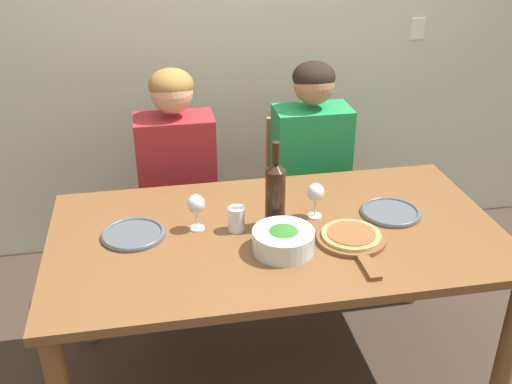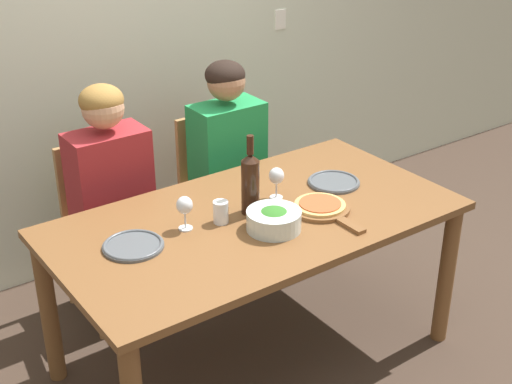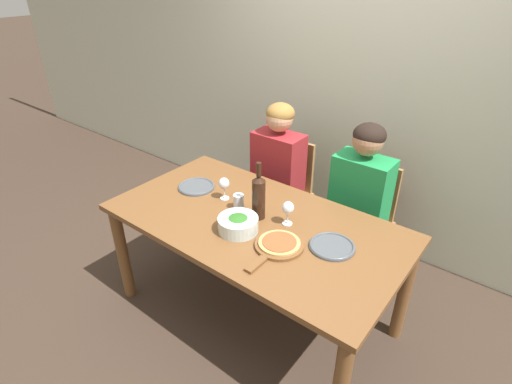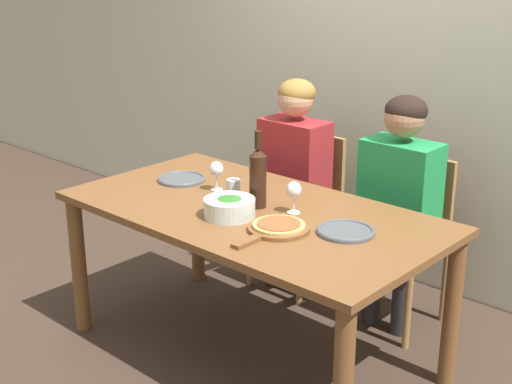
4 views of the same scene
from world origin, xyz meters
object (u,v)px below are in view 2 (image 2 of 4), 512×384
object	(u,v)px
chair_right	(219,187)
wine_glass_left	(185,207)
wine_glass_right	(276,177)
water_tumbler	(221,212)
dinner_plate_left	(133,245)
chair_left	(107,221)
broccoli_bowl	(274,220)
wine_bottle	(250,182)
pizza_on_board	(321,207)
person_woman	(112,183)
person_man	(229,151)
dinner_plate_right	(334,182)

from	to	relation	value
chair_right	wine_glass_left	bearing A→B (deg)	-130.96
wine_glass_right	water_tumbler	xyz separation A→B (m)	(-0.33, -0.05, -0.05)
dinner_plate_left	water_tumbler	size ratio (longest dim) A/B	2.50
chair_left	wine_glass_left	size ratio (longest dim) A/B	5.89
chair_left	broccoli_bowl	bearing A→B (deg)	-70.61
water_tumbler	broccoli_bowl	bearing A→B (deg)	-50.47
wine_glass_right	wine_bottle	bearing A→B (deg)	-165.64
pizza_on_board	wine_glass_right	distance (m)	0.25
person_woman	wine_glass_right	bearing A→B (deg)	-50.27
dinner_plate_left	wine_glass_left	xyz separation A→B (m)	(0.25, 0.01, 0.10)
person_woman	water_tumbler	distance (m)	0.71
person_woman	broccoli_bowl	bearing A→B (deg)	-68.41
person_man	broccoli_bowl	xyz separation A→B (m)	(-0.35, -0.86, 0.07)
wine_bottle	wine_glass_right	world-z (taller)	wine_bottle
broccoli_bowl	pizza_on_board	world-z (taller)	broccoli_bowl
dinner_plate_left	wine_glass_right	size ratio (longest dim) A/B	1.65
person_man	wine_bottle	bearing A→B (deg)	-116.85
chair_right	pizza_on_board	size ratio (longest dim) A/B	2.18
pizza_on_board	wine_glass_right	xyz separation A→B (m)	(-0.09, 0.22, 0.09)
chair_left	wine_bottle	distance (m)	0.96
chair_right	dinner_plate_right	distance (m)	0.84
broccoli_bowl	water_tumbler	xyz separation A→B (m)	(-0.15, 0.18, 0.01)
person_man	pizza_on_board	distance (m)	0.85
chair_right	wine_glass_left	distance (m)	1.06
dinner_plate_right	pizza_on_board	bearing A→B (deg)	-142.11
wine_glass_left	pizza_on_board	bearing A→B (deg)	-19.83
person_man	pizza_on_board	world-z (taller)	person_man
person_man	dinner_plate_right	world-z (taller)	person_man
person_man	wine_glass_left	bearing A→B (deg)	-135.37
wine_glass_right	chair_right	bearing A→B (deg)	77.58
person_woman	wine_bottle	bearing A→B (deg)	-63.05
wine_bottle	pizza_on_board	world-z (taller)	wine_bottle
wine_glass_left	water_tumbler	bearing A→B (deg)	-14.13
person_man	broccoli_bowl	bearing A→B (deg)	-112.05
person_woman	wine_glass_right	size ratio (longest dim) A/B	8.18
pizza_on_board	dinner_plate_right	bearing A→B (deg)	37.89
wine_bottle	wine_glass_right	distance (m)	0.19
chair_left	wine_glass_right	size ratio (longest dim) A/B	5.89
chair_left	wine_glass_right	distance (m)	0.98
chair_left	water_tumbler	world-z (taller)	chair_left
person_woman	wine_bottle	world-z (taller)	person_woman
chair_left	broccoli_bowl	xyz separation A→B (m)	(0.34, -0.96, 0.32)
chair_left	chair_right	size ratio (longest dim) A/B	1.00
wine_glass_left	chair_right	bearing A→B (deg)	49.04
person_woman	dinner_plate_left	distance (m)	0.68
broccoli_bowl	wine_glass_right	bearing A→B (deg)	50.81
chair_left	dinner_plate_left	size ratio (longest dim) A/B	3.58
wine_bottle	broccoli_bowl	bearing A→B (deg)	-91.50
chair_right	wine_glass_right	world-z (taller)	wine_glass_right
chair_right	wine_bottle	xyz separation A→B (m)	(-0.34, -0.78, 0.42)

